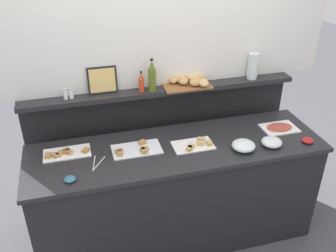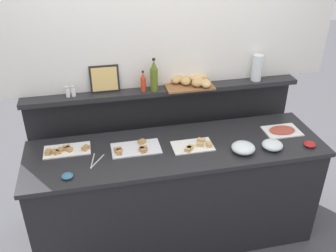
{
  "view_description": "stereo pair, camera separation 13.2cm",
  "coord_description": "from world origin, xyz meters",
  "px_view_note": "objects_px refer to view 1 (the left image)",
  "views": [
    {
      "loc": [
        -0.72,
        -2.33,
        2.52
      ],
      "look_at": [
        -0.05,
        0.1,
        1.07
      ],
      "focal_mm": 40.06,
      "sensor_mm": 36.0,
      "label": 1
    },
    {
      "loc": [
        -0.59,
        -2.37,
        2.52
      ],
      "look_at": [
        -0.05,
        0.1,
        1.07
      ],
      "focal_mm": 40.06,
      "sensor_mm": 36.0,
      "label": 2
    }
  ],
  "objects_px": {
    "serving_tongs": "(96,164)",
    "olive_oil_bottle": "(152,77)",
    "salt_shaker": "(65,94)",
    "glass_bowl_large": "(272,142)",
    "bread_basket": "(189,81)",
    "pepper_shaker": "(71,93)",
    "sandwich_platter_rear": "(66,153)",
    "framed_picture": "(102,80)",
    "sandwich_platter_front": "(136,149)",
    "condiment_bowl_dark": "(70,179)",
    "hot_sauce_bottle": "(141,83)",
    "sandwich_platter_side": "(195,145)",
    "water_carafe": "(253,66)",
    "cold_cuts_platter": "(279,128)",
    "glass_bowl_medium": "(243,146)",
    "condiment_bowl_cream": "(308,140)"
  },
  "relations": [
    {
      "from": "salt_shaker",
      "to": "glass_bowl_large",
      "type": "bearing_deg",
      "value": -22.35
    },
    {
      "from": "sandwich_platter_front",
      "to": "hot_sauce_bottle",
      "type": "relative_size",
      "value": 2.13
    },
    {
      "from": "hot_sauce_bottle",
      "to": "water_carafe",
      "type": "bearing_deg",
      "value": 1.19
    },
    {
      "from": "bread_basket",
      "to": "water_carafe",
      "type": "xyz_separation_m",
      "value": [
        0.58,
        -0.0,
        0.08
      ]
    },
    {
      "from": "sandwich_platter_side",
      "to": "bread_basket",
      "type": "bearing_deg",
      "value": 77.96
    },
    {
      "from": "glass_bowl_medium",
      "to": "condiment_bowl_dark",
      "type": "bearing_deg",
      "value": -178.04
    },
    {
      "from": "olive_oil_bottle",
      "to": "pepper_shaker",
      "type": "xyz_separation_m",
      "value": [
        -0.65,
        0.03,
        -0.08
      ]
    },
    {
      "from": "condiment_bowl_cream",
      "to": "bread_basket",
      "type": "distance_m",
      "value": 1.07
    },
    {
      "from": "sandwich_platter_front",
      "to": "salt_shaker",
      "type": "distance_m",
      "value": 0.7
    },
    {
      "from": "condiment_bowl_dark",
      "to": "salt_shaker",
      "type": "distance_m",
      "value": 0.74
    },
    {
      "from": "sandwich_platter_front",
      "to": "glass_bowl_medium",
      "type": "bearing_deg",
      "value": -14.4
    },
    {
      "from": "serving_tongs",
      "to": "olive_oil_bottle",
      "type": "bearing_deg",
      "value": 41.82
    },
    {
      "from": "bread_basket",
      "to": "pepper_shaker",
      "type": "bearing_deg",
      "value": -179.72
    },
    {
      "from": "condiment_bowl_dark",
      "to": "framed_picture",
      "type": "xyz_separation_m",
      "value": [
        0.33,
        0.69,
        0.4
      ]
    },
    {
      "from": "water_carafe",
      "to": "sandwich_platter_rear",
      "type": "bearing_deg",
      "value": -169.06
    },
    {
      "from": "water_carafe",
      "to": "pepper_shaker",
      "type": "bearing_deg",
      "value": 180.0
    },
    {
      "from": "cold_cuts_platter",
      "to": "serving_tongs",
      "type": "xyz_separation_m",
      "value": [
        -1.54,
        -0.11,
        -0.0
      ]
    },
    {
      "from": "glass_bowl_large",
      "to": "bread_basket",
      "type": "relative_size",
      "value": 0.4
    },
    {
      "from": "bread_basket",
      "to": "olive_oil_bottle",
      "type": "bearing_deg",
      "value": -174.09
    },
    {
      "from": "hot_sauce_bottle",
      "to": "salt_shaker",
      "type": "height_order",
      "value": "hot_sauce_bottle"
    },
    {
      "from": "bread_basket",
      "to": "water_carafe",
      "type": "height_order",
      "value": "water_carafe"
    },
    {
      "from": "cold_cuts_platter",
      "to": "pepper_shaker",
      "type": "distance_m",
      "value": 1.73
    },
    {
      "from": "hot_sauce_bottle",
      "to": "salt_shaker",
      "type": "xyz_separation_m",
      "value": [
        -0.6,
        0.02,
        -0.03
      ]
    },
    {
      "from": "serving_tongs",
      "to": "framed_picture",
      "type": "bearing_deg",
      "value": 75.36
    },
    {
      "from": "serving_tongs",
      "to": "framed_picture",
      "type": "distance_m",
      "value": 0.7
    },
    {
      "from": "condiment_bowl_dark",
      "to": "serving_tongs",
      "type": "height_order",
      "value": "condiment_bowl_dark"
    },
    {
      "from": "sandwich_platter_rear",
      "to": "olive_oil_bottle",
      "type": "bearing_deg",
      "value": 21.32
    },
    {
      "from": "sandwich_platter_rear",
      "to": "glass_bowl_medium",
      "type": "height_order",
      "value": "glass_bowl_medium"
    },
    {
      "from": "condiment_bowl_dark",
      "to": "hot_sauce_bottle",
      "type": "height_order",
      "value": "hot_sauce_bottle"
    },
    {
      "from": "cold_cuts_platter",
      "to": "olive_oil_bottle",
      "type": "xyz_separation_m",
      "value": [
        -1.0,
        0.37,
        0.42
      ]
    },
    {
      "from": "sandwich_platter_rear",
      "to": "cold_cuts_platter",
      "type": "height_order",
      "value": "sandwich_platter_rear"
    },
    {
      "from": "serving_tongs",
      "to": "olive_oil_bottle",
      "type": "relative_size",
      "value": 0.67
    },
    {
      "from": "sandwich_platter_rear",
      "to": "pepper_shaker",
      "type": "bearing_deg",
      "value": 73.5
    },
    {
      "from": "bread_basket",
      "to": "sandwich_platter_rear",
      "type": "bearing_deg",
      "value": -163.18
    },
    {
      "from": "sandwich_platter_side",
      "to": "condiment_bowl_dark",
      "type": "height_order",
      "value": "sandwich_platter_side"
    },
    {
      "from": "sandwich_platter_side",
      "to": "hot_sauce_bottle",
      "type": "bearing_deg",
      "value": 125.3
    },
    {
      "from": "cold_cuts_platter",
      "to": "glass_bowl_medium",
      "type": "xyz_separation_m",
      "value": [
        -0.43,
        -0.21,
        0.02
      ]
    },
    {
      "from": "cold_cuts_platter",
      "to": "glass_bowl_large",
      "type": "height_order",
      "value": "glass_bowl_large"
    },
    {
      "from": "sandwich_platter_side",
      "to": "water_carafe",
      "type": "height_order",
      "value": "water_carafe"
    },
    {
      "from": "hot_sauce_bottle",
      "to": "sandwich_platter_rear",
      "type": "bearing_deg",
      "value": -155.47
    },
    {
      "from": "glass_bowl_large",
      "to": "salt_shaker",
      "type": "xyz_separation_m",
      "value": [
        -1.5,
        0.62,
        0.32
      ]
    },
    {
      "from": "sandwich_platter_rear",
      "to": "framed_picture",
      "type": "distance_m",
      "value": 0.64
    },
    {
      "from": "glass_bowl_large",
      "to": "condiment_bowl_dark",
      "type": "relative_size",
      "value": 2.0
    },
    {
      "from": "olive_oil_bottle",
      "to": "salt_shaker",
      "type": "bearing_deg",
      "value": 177.57
    },
    {
      "from": "condiment_bowl_dark",
      "to": "bread_basket",
      "type": "distance_m",
      "value": 1.29
    },
    {
      "from": "sandwich_platter_rear",
      "to": "olive_oil_bottle",
      "type": "xyz_separation_m",
      "value": [
        0.74,
        0.29,
        0.42
      ]
    },
    {
      "from": "pepper_shaker",
      "to": "cold_cuts_platter",
      "type": "bearing_deg",
      "value": -13.57
    },
    {
      "from": "sandwich_platter_front",
      "to": "condiment_bowl_dark",
      "type": "distance_m",
      "value": 0.56
    },
    {
      "from": "condiment_bowl_dark",
      "to": "olive_oil_bottle",
      "type": "distance_m",
      "value": 1.04
    },
    {
      "from": "hot_sauce_bottle",
      "to": "salt_shaker",
      "type": "relative_size",
      "value": 2.02
    }
  ]
}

